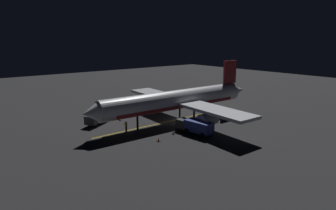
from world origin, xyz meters
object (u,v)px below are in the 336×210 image
Objects in this scene: traffic_cone_near_left at (158,140)px; traffic_cone_under_wing at (120,119)px; airliner at (179,100)px; traffic_cone_near_right at (173,133)px; traffic_cone_far at (125,123)px; catering_truck at (195,127)px; ground_crew_worker at (126,126)px; baggage_truck at (99,116)px.

traffic_cone_under_wing is (13.65, -1.11, 0.00)m from traffic_cone_near_left.
airliner is 66.70× the size of traffic_cone_near_right.
traffic_cone_under_wing is at bearing 12.27° from traffic_cone_near_right.
traffic_cone_far is (4.71, 8.81, -3.76)m from airliner.
traffic_cone_under_wing is (14.49, 5.83, -0.94)m from catering_truck.
traffic_cone_under_wing is (7.33, 8.45, -3.76)m from airliner.
traffic_cone_under_wing is at bearing -20.84° from ground_crew_worker.
traffic_cone_near_left is (0.84, 6.94, -0.94)m from catering_truck.
baggage_truck is at bearing 25.23° from traffic_cone_near_right.
traffic_cone_near_left and traffic_cone_near_right have the same top height.
ground_crew_worker is 6.97m from traffic_cone_under_wing.
traffic_cone_near_left is (-6.31, 9.56, -3.76)m from airliner.
baggage_truck is 3.57× the size of ground_crew_worker.
traffic_cone_near_right is (-5.21, 5.72, -3.76)m from airliner.
airliner is at bearing -124.66° from baggage_truck.
baggage_truck reaches higher than ground_crew_worker.
airliner is 21.08× the size of ground_crew_worker.
airliner is 11.39m from ground_crew_worker.
airliner is 8.12m from catering_truck.
traffic_cone_near_right is at bearing 132.29° from airliner.
airliner reaches higher than ground_crew_worker.
airliner is 5.90× the size of baggage_truck.
baggage_truck reaches higher than traffic_cone_far.
traffic_cone_near_left is at bearing -170.11° from baggage_truck.
baggage_truck is 3.96m from traffic_cone_under_wing.
traffic_cone_near_right is (1.11, -3.84, 0.00)m from traffic_cone_near_left.
traffic_cone_far is (-3.67, -3.31, -1.02)m from baggage_truck.
traffic_cone_under_wing is at bearing 21.91° from catering_truck.
ground_crew_worker is 7.31m from traffic_cone_near_left.
airliner reaches higher than traffic_cone_near_right.
traffic_cone_far is (11.02, -0.75, 0.00)m from traffic_cone_near_left.
baggage_truck is 11.30× the size of traffic_cone_far.
airliner is 12.06m from traffic_cone_near_left.
baggage_truck reaches higher than traffic_cone_near_right.
traffic_cone_near_right is at bearing -139.35° from ground_crew_worker.
baggage_truck is 11.30× the size of traffic_cone_near_left.
traffic_cone_near_left is at bearing 106.06° from traffic_cone_near_right.
ground_crew_worker is (0.85, 10.92, -3.12)m from airliner.
traffic_cone_near_right is (-6.05, -5.20, -0.64)m from ground_crew_worker.
catering_truck is 3.78m from traffic_cone_near_right.
ground_crew_worker reaches higher than traffic_cone_near_left.
ground_crew_worker is 4.45m from traffic_cone_far.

